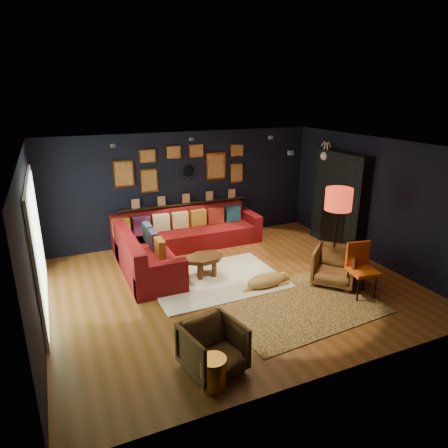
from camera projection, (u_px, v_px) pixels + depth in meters
name	position (u px, v px, depth m)	size (l,w,h in m)	color
floor	(233.00, 286.00, 7.50)	(6.50, 6.50, 0.00)	brown
room_walls	(234.00, 204.00, 6.99)	(6.50, 6.50, 6.50)	black
sectional	(173.00, 243.00, 8.73)	(3.41, 2.69, 0.86)	maroon
ledge	(186.00, 204.00, 9.53)	(3.20, 0.12, 0.04)	black
gallery_wall	(184.00, 166.00, 9.28)	(3.15, 0.04, 1.02)	gold
sunburst_mirror	(189.00, 171.00, 9.36)	(0.47, 0.16, 0.47)	silver
fireplace	(339.00, 204.00, 9.14)	(0.31, 1.60, 2.20)	black
deer_head	(331.00, 156.00, 9.26)	(0.50, 0.28, 0.45)	white
sliding_door	(38.00, 246.00, 6.44)	(0.06, 2.80, 2.20)	white
ceiling_spots	(216.00, 143.00, 7.38)	(3.30, 2.50, 0.06)	black
shag_rug	(216.00, 280.00, 7.68)	(2.47, 1.79, 0.03)	silver
leopard_rug	(298.00, 305.00, 6.80)	(2.65, 1.90, 0.02)	tan
coffee_table	(204.00, 260.00, 7.78)	(0.86, 0.70, 0.39)	#563515
pouf	(168.00, 269.00, 7.73)	(0.52, 0.52, 0.34)	maroon
armchair_left	(213.00, 345.00, 5.13)	(0.72, 0.67, 0.74)	#A46A34
armchair_right	(335.00, 264.00, 7.48)	(0.75, 0.71, 0.78)	#A46A34
gold_stool	(213.00, 373.00, 4.87)	(0.33, 0.33, 0.41)	gold
orange_chair	(361.00, 265.00, 7.03)	(0.52, 0.52, 0.96)	black
floor_lamp	(338.00, 203.00, 7.33)	(0.49, 0.49, 1.80)	black
dog	(267.00, 278.00, 7.39)	(1.09, 0.54, 0.35)	#AB7E4A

